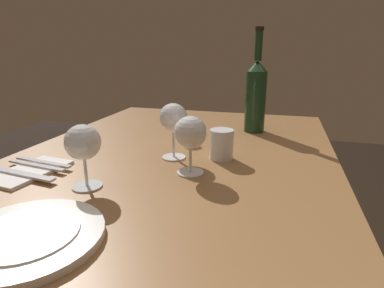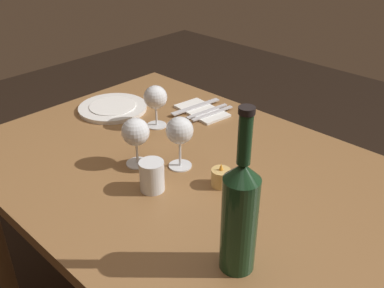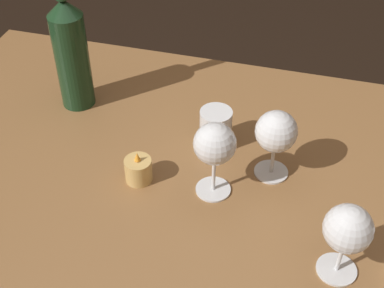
% 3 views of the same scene
% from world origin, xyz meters
% --- Properties ---
extents(dining_table, '(1.30, 0.90, 0.74)m').
position_xyz_m(dining_table, '(0.00, 0.00, 0.65)').
color(dining_table, olive).
rests_on(dining_table, ground).
extents(wine_glass_left, '(0.08, 0.08, 0.14)m').
position_xyz_m(wine_glass_left, '(0.26, -0.11, 0.84)').
color(wine_glass_left, white).
rests_on(wine_glass_left, dining_table).
extents(wine_glass_right, '(0.08, 0.08, 0.15)m').
position_xyz_m(wine_glass_right, '(0.03, 0.01, 0.85)').
color(wine_glass_right, white).
rests_on(wine_glass_right, dining_table).
extents(wine_glass_centre, '(0.08, 0.08, 0.14)m').
position_xyz_m(wine_glass_centre, '(0.12, 0.08, 0.84)').
color(wine_glass_centre, white).
rests_on(wine_glass_centre, dining_table).
extents(wine_bottle, '(0.07, 0.07, 0.36)m').
position_xyz_m(wine_bottle, '(-0.33, 0.20, 0.88)').
color(wine_bottle, '#19381E').
rests_on(wine_bottle, dining_table).
extents(water_tumbler, '(0.07, 0.07, 0.08)m').
position_xyz_m(water_tumbler, '(0.00, 0.14, 0.78)').
color(water_tumbler, white).
rests_on(water_tumbler, dining_table).
extents(votive_candle, '(0.05, 0.05, 0.07)m').
position_xyz_m(votive_candle, '(-0.12, 0.00, 0.76)').
color(votive_candle, '#DBB266').
rests_on(votive_candle, dining_table).
extents(dinner_plate, '(0.24, 0.24, 0.02)m').
position_xyz_m(dinner_plate, '(0.47, -0.09, 0.75)').
color(dinner_plate, white).
rests_on(dinner_plate, dining_table).
extents(folded_napkin, '(0.20, 0.13, 0.01)m').
position_xyz_m(folded_napkin, '(0.23, -0.30, 0.74)').
color(folded_napkin, white).
rests_on(folded_napkin, dining_table).
extents(fork_inner, '(0.04, 0.18, 0.00)m').
position_xyz_m(fork_inner, '(0.20, -0.30, 0.75)').
color(fork_inner, silver).
rests_on(fork_inner, folded_napkin).
extents(fork_outer, '(0.04, 0.18, 0.00)m').
position_xyz_m(fork_outer, '(0.18, -0.30, 0.75)').
color(fork_outer, silver).
rests_on(fork_outer, folded_napkin).
extents(table_knife, '(0.05, 0.21, 0.00)m').
position_xyz_m(table_knife, '(0.26, -0.30, 0.75)').
color(table_knife, silver).
rests_on(table_knife, folded_napkin).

